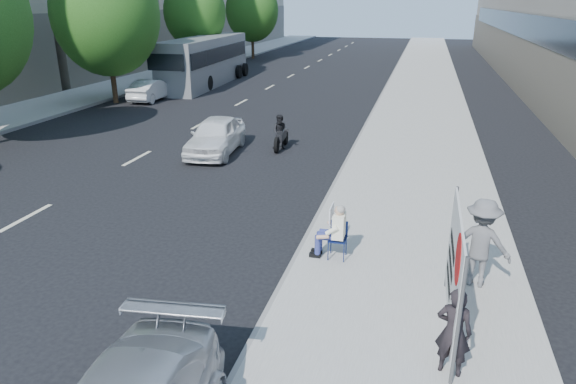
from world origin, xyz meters
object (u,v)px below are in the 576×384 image
(protest_banner, at_px, (454,267))
(white_sedan_mid, at_px, (151,90))
(bus, at_px, (205,61))
(white_sedan_near, at_px, (216,136))
(pedestrian_woman, at_px, (454,331))
(motorcycle, at_px, (281,134))
(seated_protester, at_px, (333,228))
(jogger, at_px, (481,243))

(protest_banner, distance_m, white_sedan_mid, 26.14)
(protest_banner, xyz_separation_m, bus, (-16.14, 26.79, 0.23))
(white_sedan_near, distance_m, bus, 18.32)
(pedestrian_woman, relative_size, motorcycle, 0.74)
(seated_protester, height_order, bus, bus)
(white_sedan_mid, height_order, motorcycle, motorcycle)
(seated_protester, distance_m, motorcycle, 9.88)
(jogger, bearing_deg, seated_protester, 3.93)
(jogger, distance_m, white_sedan_mid, 25.23)
(jogger, relative_size, protest_banner, 0.62)
(jogger, xyz_separation_m, protest_banner, (-0.62, -1.77, 0.31))
(white_sedan_near, bearing_deg, pedestrian_woman, -58.06)
(seated_protester, xyz_separation_m, pedestrian_woman, (2.49, -3.42, 0.04))
(white_sedan_near, xyz_separation_m, white_sedan_mid, (-8.24, 9.86, -0.08))
(motorcycle, bearing_deg, pedestrian_woman, -68.83)
(motorcycle, bearing_deg, jogger, -59.62)
(jogger, height_order, pedestrian_woman, jogger)
(white_sedan_near, relative_size, motorcycle, 2.03)
(bus, bearing_deg, white_sedan_mid, -98.53)
(jogger, xyz_separation_m, motorcycle, (-6.88, 9.58, -0.46))
(protest_banner, bearing_deg, motorcycle, 118.86)
(bus, bearing_deg, seated_protester, -63.67)
(white_sedan_near, relative_size, bus, 0.34)
(pedestrian_woman, height_order, motorcycle, pedestrian_woman)
(jogger, relative_size, pedestrian_woman, 1.25)
(protest_banner, bearing_deg, bus, 121.07)
(seated_protester, distance_m, white_sedan_near, 9.99)
(bus, bearing_deg, white_sedan_near, -68.37)
(seated_protester, bearing_deg, white_sedan_mid, 128.91)
(motorcycle, distance_m, bus, 18.36)
(pedestrian_woman, height_order, protest_banner, protest_banner)
(white_sedan_mid, bearing_deg, pedestrian_woman, 127.12)
(white_sedan_near, relative_size, white_sedan_mid, 1.09)
(jogger, relative_size, white_sedan_near, 0.45)
(seated_protester, bearing_deg, white_sedan_near, 127.67)
(white_sedan_mid, bearing_deg, jogger, 132.45)
(jogger, distance_m, motorcycle, 11.80)
(pedestrian_woman, bearing_deg, jogger, -90.73)
(white_sedan_near, distance_m, motorcycle, 2.65)
(seated_protester, xyz_separation_m, bus, (-13.65, 24.58, 0.76))
(pedestrian_woman, xyz_separation_m, white_sedan_mid, (-16.83, 21.19, -0.28))
(seated_protester, height_order, pedestrian_woman, pedestrian_woman)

